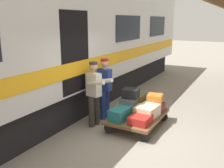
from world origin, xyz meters
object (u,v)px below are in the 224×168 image
at_px(suitcase_red_plastic, 140,120).
at_px(suitcase_cream_canvas, 148,111).
at_px(suitcase_navy_fabric, 136,104).
at_px(suitcase_orange_carryall, 155,98).
at_px(suitcase_slate_roller, 129,101).
at_px(luggage_cart, 138,117).
at_px(suitcase_yellow_case, 129,109).
at_px(suitcase_burgundy_valise, 154,107).
at_px(train_car, 30,45).
at_px(suitcase_teal_softside, 120,114).
at_px(porter_in_overalls, 104,86).
at_px(suitcase_black_hardshell, 131,93).
at_px(porter_by_door, 94,92).
at_px(suitcase_olive_duffel, 137,98).

distance_m(suitcase_red_plastic, suitcase_cream_canvas, 0.48).
bearing_deg(suitcase_navy_fabric, suitcase_orange_carryall, -176.11).
distance_m(suitcase_red_plastic, suitcase_slate_roller, 0.76).
relative_size(luggage_cart, suitcase_yellow_case, 3.46).
xyz_separation_m(suitcase_red_plastic, suitcase_burgundy_valise, (0.00, -0.96, 0.02)).
distance_m(train_car, suitcase_navy_fabric, 3.31).
xyz_separation_m(suitcase_teal_softside, suitcase_burgundy_valise, (-0.53, -0.96, -0.03)).
height_order(suitcase_yellow_case, porter_in_overalls, porter_in_overalls).
bearing_deg(suitcase_orange_carryall, suitcase_teal_softside, 61.41).
bearing_deg(train_car, suitcase_black_hardshell, -163.05).
height_order(suitcase_slate_roller, porter_in_overalls, porter_in_overalls).
relative_size(suitcase_red_plastic, suitcase_orange_carryall, 1.31).
bearing_deg(suitcase_black_hardshell, porter_by_door, 33.55).
height_order(suitcase_orange_carryall, suitcase_black_hardshell, suitcase_black_hardshell).
bearing_deg(suitcase_orange_carryall, suitcase_black_hardshell, 42.35).
relative_size(suitcase_olive_duffel, porter_in_overalls, 0.29).
height_order(train_car, suitcase_cream_canvas, train_car).
relative_size(suitcase_cream_canvas, suitcase_olive_duffel, 1.29).
xyz_separation_m(suitcase_yellow_case, suitcase_slate_roller, (-0.01, -0.01, 0.21)).
distance_m(suitcase_orange_carryall, suitcase_olive_duffel, 0.51).
relative_size(suitcase_olive_duffel, porter_by_door, 0.29).
distance_m(suitcase_slate_roller, porter_by_door, 0.94).
relative_size(suitcase_teal_softside, suitcase_olive_duffel, 1.28).
bearing_deg(porter_in_overalls, suitcase_burgundy_valise, -165.41).
distance_m(suitcase_teal_softside, porter_by_door, 0.88).
distance_m(suitcase_yellow_case, suitcase_black_hardshell, 0.42).
bearing_deg(suitcase_olive_duffel, suitcase_orange_carryall, -177.77).
distance_m(train_car, suitcase_teal_softside, 3.06).
bearing_deg(suitcase_teal_softside, train_car, 5.98).
bearing_deg(porter_by_door, suitcase_yellow_case, -148.05).
bearing_deg(luggage_cart, suitcase_red_plastic, 119.04).
bearing_deg(suitcase_orange_carryall, suitcase_burgundy_valise, 74.63).
distance_m(suitcase_orange_carryall, porter_in_overalls, 1.44).
height_order(luggage_cart, suitcase_yellow_case, suitcase_yellow_case).
relative_size(train_car, porter_in_overalls, 10.37).
bearing_deg(suitcase_red_plastic, suitcase_burgundy_valise, -90.00).
height_order(suitcase_teal_softside, suitcase_slate_roller, suitcase_slate_roller).
distance_m(suitcase_navy_fabric, suitcase_black_hardshell, 0.62).
relative_size(suitcase_cream_canvas, suitcase_orange_carryall, 1.58).
height_order(suitcase_teal_softside, suitcase_olive_duffel, suitcase_olive_duffel).
relative_size(suitcase_orange_carryall, suitcase_slate_roller, 0.97).
bearing_deg(suitcase_black_hardshell, porter_in_overalls, -5.09).
distance_m(suitcase_red_plastic, suitcase_black_hardshell, 0.85).
xyz_separation_m(suitcase_teal_softside, suitcase_slate_roller, (-0.01, -0.49, 0.19)).
relative_size(suitcase_orange_carryall, porter_in_overalls, 0.24).
bearing_deg(luggage_cart, suitcase_yellow_case, -0.00).
relative_size(suitcase_teal_softside, porter_by_door, 0.37).
bearing_deg(suitcase_orange_carryall, suitcase_red_plastic, 89.42).
relative_size(suitcase_black_hardshell, porter_by_door, 0.24).
xyz_separation_m(suitcase_teal_softside, porter_in_overalls, (0.82, -0.61, 0.46)).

